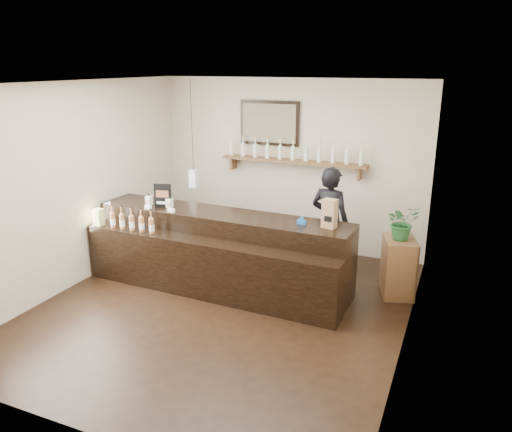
% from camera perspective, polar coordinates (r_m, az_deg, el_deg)
% --- Properties ---
extents(ground, '(5.00, 5.00, 0.00)m').
position_cam_1_polar(ground, '(6.56, -3.81, -10.35)').
color(ground, black).
rests_on(ground, ground).
extents(room_shell, '(5.00, 5.00, 5.00)m').
position_cam_1_polar(room_shell, '(5.97, -4.13, 4.32)').
color(room_shell, beige).
rests_on(room_shell, ground).
extents(back_wall_decor, '(2.66, 0.96, 1.69)m').
position_cam_1_polar(back_wall_decor, '(8.15, 2.58, 8.19)').
color(back_wall_decor, brown).
rests_on(back_wall_decor, ground).
extents(counter, '(3.73, 1.11, 1.21)m').
position_cam_1_polar(counter, '(6.96, -4.46, -4.28)').
color(counter, black).
rests_on(counter, ground).
extents(promo_sign, '(0.24, 0.09, 0.35)m').
position_cam_1_polar(promo_sign, '(7.21, -10.61, 2.28)').
color(promo_sign, black).
rests_on(promo_sign, counter).
extents(paper_bag, '(0.19, 0.16, 0.37)m').
position_cam_1_polar(paper_bag, '(6.28, 8.40, 0.27)').
color(paper_bag, '#8F6445').
rests_on(paper_bag, counter).
extents(tape_dispenser, '(0.12, 0.05, 0.10)m').
position_cam_1_polar(tape_dispenser, '(6.42, 5.23, -0.61)').
color(tape_dispenser, blue).
rests_on(tape_dispenser, counter).
extents(side_cabinet, '(0.54, 0.64, 0.79)m').
position_cam_1_polar(side_cabinet, '(6.99, 15.95, -5.62)').
color(side_cabinet, brown).
rests_on(side_cabinet, ground).
extents(potted_plant, '(0.56, 0.55, 0.47)m').
position_cam_1_polar(potted_plant, '(6.78, 16.38, -0.68)').
color(potted_plant, '#245A2A').
rests_on(potted_plant, side_cabinet).
extents(shopkeeper, '(0.76, 0.60, 1.85)m').
position_cam_1_polar(shopkeeper, '(7.24, 8.46, 0.09)').
color(shopkeeper, black).
rests_on(shopkeeper, ground).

